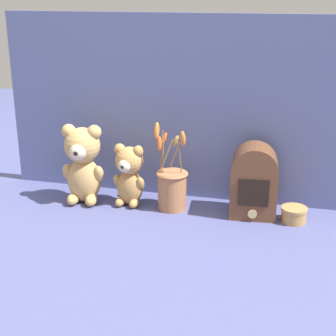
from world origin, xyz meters
The scene contains 7 objects.
ground_plane centered at (0.00, 0.00, 0.00)m, with size 4.00×4.00×0.00m, color #4C5184.
backdrop_wall centered at (0.00, 0.17, 0.34)m, with size 1.36×0.02×0.69m.
teddy_bear_large centered at (-0.32, 0.01, 0.16)m, with size 0.16×0.15×0.30m.
teddy_bear_medium centered at (-0.15, 0.02, 0.12)m, with size 0.13×0.12×0.23m.
flower_vase centered at (0.01, 0.03, 0.09)m, with size 0.12×0.13×0.32m.
vintage_radio centered at (0.30, 0.05, 0.13)m, with size 0.17×0.15×0.26m.
decorative_tin_tall centered at (0.45, 0.02, 0.03)m, with size 0.09×0.09×0.05m.
Camera 1 is at (0.44, -1.66, 0.77)m, focal length 55.00 mm.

